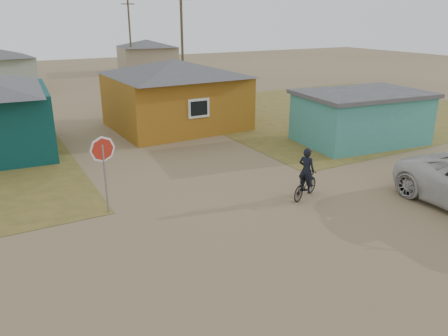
# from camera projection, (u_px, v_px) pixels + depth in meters

# --- Properties ---
(ground) EXTENTS (120.00, 120.00, 0.00)m
(ground) POSITION_uv_depth(u_px,v_px,m) (285.00, 236.00, 12.99)
(ground) COLOR olive
(grass_ne) EXTENTS (20.00, 18.00, 0.00)m
(grass_ne) POSITION_uv_depth(u_px,v_px,m) (336.00, 110.00, 30.11)
(grass_ne) COLOR olive
(grass_ne) RESTS_ON ground
(house_yellow) EXTENTS (7.72, 6.76, 3.90)m
(house_yellow) POSITION_uv_depth(u_px,v_px,m) (176.00, 93.00, 25.02)
(house_yellow) COLOR #935D16
(house_yellow) RESTS_ON ground
(shed_turquoise) EXTENTS (6.71, 4.93, 2.60)m
(shed_turquoise) POSITION_uv_depth(u_px,v_px,m) (361.00, 117.00, 22.26)
(shed_turquoise) COLOR teal
(shed_turquoise) RESTS_ON ground
(house_beige_east) EXTENTS (6.95, 6.05, 3.60)m
(house_beige_east) POSITION_uv_depth(u_px,v_px,m) (147.00, 55.00, 49.96)
(house_beige_east) COLOR gray
(house_beige_east) RESTS_ON ground
(utility_pole_near) EXTENTS (1.40, 0.20, 8.00)m
(utility_pole_near) POSITION_uv_depth(u_px,v_px,m) (182.00, 44.00, 32.75)
(utility_pole_near) COLOR #4D432E
(utility_pole_near) RESTS_ON ground
(utility_pole_far) EXTENTS (1.40, 0.20, 8.00)m
(utility_pole_far) POSITION_uv_depth(u_px,v_px,m) (130.00, 36.00, 46.42)
(utility_pole_far) COLOR #4D432E
(utility_pole_far) RESTS_ON ground
(stop_sign) EXTENTS (0.85, 0.22, 2.63)m
(stop_sign) POSITION_uv_depth(u_px,v_px,m) (103.00, 158.00, 13.93)
(stop_sign) COLOR gray
(stop_sign) RESTS_ON ground
(cyclist) EXTENTS (1.70, 1.10, 1.86)m
(cyclist) POSITION_uv_depth(u_px,v_px,m) (306.00, 180.00, 15.50)
(cyclist) COLOR black
(cyclist) RESTS_ON ground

